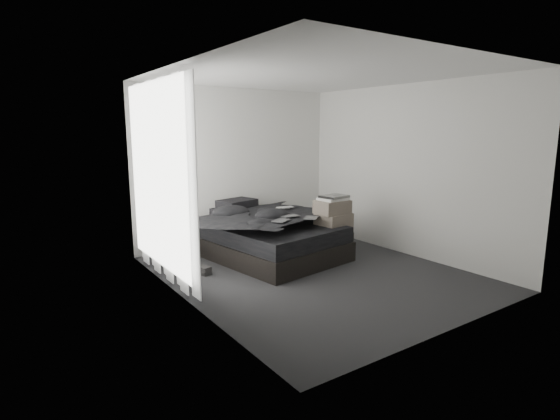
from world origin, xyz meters
TOP-DOWN VIEW (x-y plane):
  - floor at (0.00, 0.00)m, footprint 3.60×4.20m
  - ceiling at (0.00, 0.00)m, footprint 3.60×4.20m
  - wall_back at (0.00, 2.10)m, footprint 3.60×0.01m
  - wall_front at (0.00, -2.10)m, footprint 3.60×0.01m
  - wall_left at (-1.80, 0.00)m, footprint 0.01×4.20m
  - wall_right at (1.80, 0.00)m, footprint 0.01×4.20m
  - window_left at (-1.78, 0.90)m, footprint 0.02×2.00m
  - curtain_left at (-1.73, 0.90)m, footprint 0.06×2.12m
  - bed at (-0.07, 1.02)m, footprint 1.89×2.32m
  - mattress at (-0.07, 1.02)m, footprint 1.82×2.25m
  - duvet at (-0.06, 0.97)m, footprint 1.80×2.01m
  - pillow_lower at (-0.24, 1.82)m, footprint 0.69×0.52m
  - pillow_upper at (-0.17, 1.81)m, footprint 0.68×0.54m
  - laptop at (0.31, 1.13)m, footprint 0.37×0.27m
  - comic_a at (-0.24, 0.43)m, footprint 0.32×0.28m
  - comic_b at (0.04, 0.62)m, footprint 0.28×0.19m
  - comic_c at (0.22, 0.34)m, footprint 0.31×0.31m
  - side_stand at (-1.42, 1.57)m, footprint 0.47×0.47m
  - papers at (-1.41, 1.56)m, footprint 0.34×0.30m
  - floor_books at (-1.25, 0.78)m, footprint 0.16×0.20m
  - box_lower at (0.72, 0.45)m, footprint 0.54×0.43m
  - box_mid at (0.73, 0.43)m, footprint 0.53×0.44m
  - box_upper at (0.71, 0.44)m, footprint 0.46×0.37m
  - art_book_white at (0.72, 0.45)m, footprint 0.41×0.33m
  - art_book_snake at (0.73, 0.43)m, footprint 0.42×0.36m

SIDE VIEW (x-z plane):
  - floor at x=0.00m, z-range -0.01..0.01m
  - floor_books at x=-1.25m, z-range 0.00..0.12m
  - bed at x=-0.07m, z-range 0.00..0.29m
  - box_lower at x=0.72m, z-range 0.00..0.38m
  - side_stand at x=-1.42m, z-range 0.00..0.73m
  - mattress at x=-0.07m, z-range 0.29..0.51m
  - box_mid at x=0.73m, z-range 0.38..0.68m
  - pillow_lower at x=-0.24m, z-range 0.51..0.66m
  - duvet at x=-0.06m, z-range 0.51..0.76m
  - pillow_upper at x=-0.17m, z-range 0.66..0.79m
  - papers at x=-1.41m, z-range 0.73..0.74m
  - comic_a at x=-0.24m, z-range 0.76..0.77m
  - comic_b at x=0.04m, z-range 0.76..0.77m
  - laptop at x=0.31m, z-range 0.76..0.78m
  - comic_c at x=0.22m, z-range 0.77..0.78m
  - box_upper at x=0.71m, z-range 0.68..0.88m
  - art_book_white at x=0.72m, z-range 0.88..0.92m
  - art_book_snake at x=0.73m, z-range 0.92..0.95m
  - curtain_left at x=-1.73m, z-range 0.04..2.52m
  - wall_back at x=0.00m, z-range 0.00..2.60m
  - wall_front at x=0.00m, z-range 0.00..2.60m
  - wall_left at x=-1.80m, z-range 0.00..2.60m
  - wall_right at x=1.80m, z-range 0.00..2.60m
  - window_left at x=-1.78m, z-range 0.20..2.50m
  - ceiling at x=0.00m, z-range 2.60..2.60m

